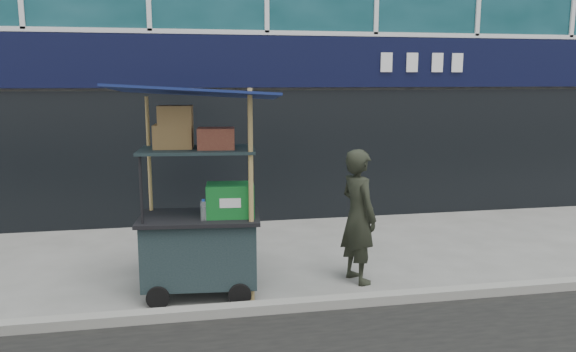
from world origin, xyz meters
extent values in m
plane|color=slate|center=(0.00, 0.00, 0.00)|extent=(80.00, 80.00, 0.00)
cube|color=gray|center=(0.00, -0.20, 0.06)|extent=(80.00, 0.18, 0.12)
cube|color=black|center=(0.00, 3.86, 2.90)|extent=(15.68, 0.06, 0.90)
cube|color=black|center=(0.00, 3.90, 1.20)|extent=(15.68, 0.04, 2.40)
cube|color=black|center=(-1.36, 0.50, 0.56)|extent=(1.41, 0.91, 0.78)
cylinder|color=black|center=(-1.86, 0.13, 0.13)|extent=(0.27, 0.08, 0.27)
cylinder|color=black|center=(-0.93, 0.04, 0.13)|extent=(0.27, 0.08, 0.27)
cube|color=black|center=(-1.36, 0.50, 0.97)|extent=(1.51, 1.00, 0.04)
cylinder|color=black|center=(-2.00, 0.22, 1.37)|extent=(0.04, 0.04, 0.84)
cylinder|color=black|center=(-0.78, 0.11, 1.37)|extent=(0.04, 0.04, 0.84)
cylinder|color=black|center=(-1.94, 0.89, 1.37)|extent=(0.04, 0.04, 0.84)
cylinder|color=black|center=(-0.71, 0.77, 1.37)|extent=(0.04, 0.04, 0.84)
cube|color=black|center=(-1.36, 0.50, 1.79)|extent=(1.41, 0.91, 0.03)
cylinder|color=#9D8647|center=(-0.78, 0.11, 1.26)|extent=(0.06, 0.06, 2.51)
cylinder|color=#9D8647|center=(-1.94, 0.89, 1.20)|extent=(0.05, 0.05, 2.40)
cube|color=#0C1146|center=(-1.36, 0.50, 2.46)|extent=(2.01, 1.52, 0.22)
cube|color=#0F6318|center=(-0.99, 0.41, 1.19)|extent=(0.59, 0.44, 0.39)
cylinder|color=silver|center=(-1.31, 0.27, 1.11)|extent=(0.08, 0.08, 0.22)
cylinder|color=#1742AD|center=(-1.31, 0.27, 1.23)|extent=(0.04, 0.04, 0.02)
cube|color=olive|center=(-1.63, 0.58, 1.94)|extent=(0.48, 0.38, 0.28)
cube|color=brown|center=(-1.14, 0.42, 1.93)|extent=(0.45, 0.35, 0.25)
cube|color=olive|center=(-1.60, 0.56, 2.19)|extent=(0.42, 0.33, 0.22)
imported|color=black|center=(0.66, 0.58, 0.87)|extent=(0.58, 0.73, 1.74)
camera|label=1|loc=(-1.54, -6.12, 2.62)|focal=35.00mm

